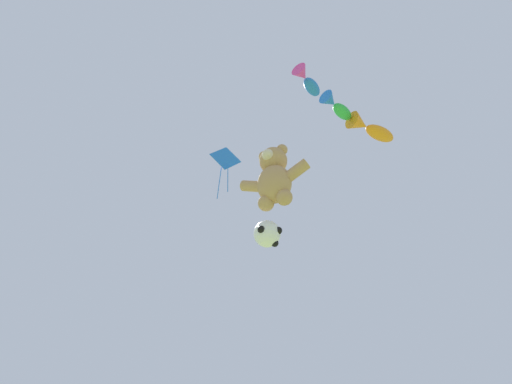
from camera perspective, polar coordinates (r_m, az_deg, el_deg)
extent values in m
ellipsoid|color=tan|center=(11.08, 3.07, 1.33)|extent=(1.15, 0.98, 1.40)
sphere|color=tan|center=(11.78, 2.90, 5.18)|extent=(0.96, 0.96, 0.96)
sphere|color=beige|center=(11.46, 2.00, 6.18)|extent=(0.40, 0.40, 0.40)
sphere|color=tan|center=(12.15, 1.37, 5.91)|extent=(0.39, 0.39, 0.39)
cylinder|color=tan|center=(11.53, -0.70, 0.98)|extent=(0.83, 0.37, 0.65)
sphere|color=tan|center=(10.77, 1.68, -1.89)|extent=(0.52, 0.52, 0.52)
sphere|color=tan|center=(11.94, 4.34, 7.02)|extent=(0.39, 0.39, 0.39)
cylinder|color=tan|center=(11.01, 6.93, 3.64)|extent=(0.83, 0.37, 0.65)
sphere|color=tan|center=(10.56, 4.73, -0.90)|extent=(0.52, 0.52, 0.52)
sphere|color=white|center=(10.50, 1.86, -6.97)|extent=(0.83, 0.83, 0.83)
sphere|color=black|center=(10.36, 3.75, -6.43)|extent=(0.23, 0.23, 0.23)
sphere|color=black|center=(10.87, 2.06, -6.51)|extent=(0.23, 0.23, 0.23)
sphere|color=black|center=(10.18, 0.89, -6.27)|extent=(0.23, 0.23, 0.23)
sphere|color=black|center=(10.37, 3.13, -8.50)|extent=(0.23, 0.23, 0.23)
ellipsoid|color=blue|center=(14.05, 9.28, 16.89)|extent=(0.62, 0.99, 0.41)
cone|color=#E53F9E|center=(13.68, 7.67, 18.94)|extent=(0.67, 0.60, 0.60)
sphere|color=black|center=(14.30, 9.86, 16.31)|extent=(0.10, 0.10, 0.10)
ellipsoid|color=green|center=(15.57, 14.17, 12.84)|extent=(0.86, 1.21, 0.45)
cone|color=blue|center=(15.09, 12.22, 14.67)|extent=(0.82, 0.78, 0.66)
sphere|color=black|center=(15.86, 14.86, 12.39)|extent=(0.12, 0.12, 0.12)
ellipsoid|color=orange|center=(16.66, 19.91, 9.16)|extent=(1.40, 1.67, 0.56)
cone|color=orange|center=(15.97, 16.81, 10.88)|extent=(1.15, 1.17, 0.82)
sphere|color=black|center=(17.06, 20.99, 8.82)|extent=(0.14, 0.14, 0.14)
cube|color=blue|center=(15.36, -5.10, 5.65)|extent=(1.00, 1.11, 1.47)
cylinder|color=blue|center=(14.49, -6.13, 1.62)|extent=(0.03, 0.13, 1.82)
cylinder|color=blue|center=(14.47, -4.72, 2.46)|extent=(0.03, 0.16, 1.48)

